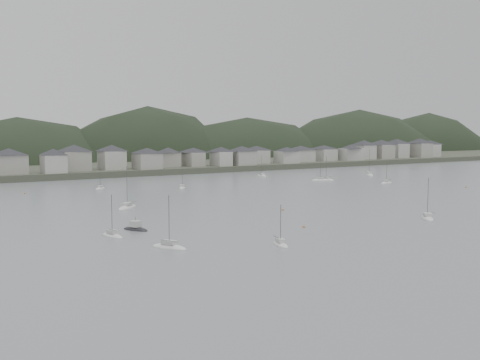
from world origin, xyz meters
TOP-DOWN VIEW (x-y plane):
  - ground at (0.00, 0.00)m, footprint 900.00×900.00m
  - far_shore_land at (0.00, 295.00)m, footprint 900.00×250.00m
  - forested_ridge at (4.83, 269.40)m, footprint 851.55×103.94m
  - waterfront_town at (50.59, 183.34)m, footprint 451.48×28.46m
  - moored_fleet at (-7.90, 68.37)m, footprint 252.02×175.56m
  - motor_launch_far at (-51.84, 36.77)m, footprint 5.27×7.29m
  - mooring_buoys at (-6.10, 41.30)m, footprint 184.26×140.72m

SIDE VIEW (x-z plane):
  - forested_ridge at x=4.83m, z-range -62.57..40.00m
  - ground at x=0.00m, z-range 0.00..0.00m
  - mooring_buoys at x=-6.10m, z-range -0.20..0.50m
  - moored_fleet at x=-7.90m, z-range -6.49..6.85m
  - motor_launch_far at x=-51.84m, z-range -1.53..2.13m
  - far_shore_land at x=0.00m, z-range 0.00..3.00m
  - waterfront_town at x=50.59m, z-range 2.20..15.12m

